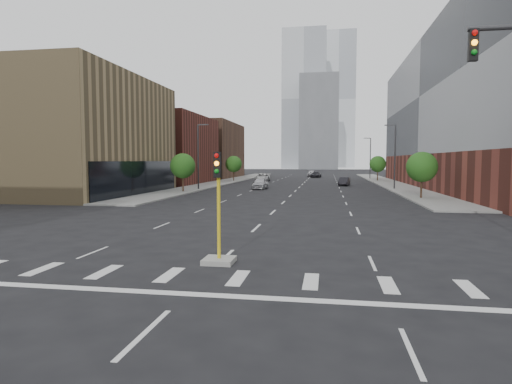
% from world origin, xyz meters
% --- Properties ---
extents(ground, '(400.00, 400.00, 0.00)m').
position_xyz_m(ground, '(0.00, 0.00, 0.00)').
color(ground, black).
rests_on(ground, ground).
extents(sidewalk_left_far, '(5.00, 92.00, 0.15)m').
position_xyz_m(sidewalk_left_far, '(-15.00, 74.00, 0.07)').
color(sidewalk_left_far, gray).
rests_on(sidewalk_left_far, ground).
extents(sidewalk_right_far, '(5.00, 92.00, 0.15)m').
position_xyz_m(sidewalk_right_far, '(15.00, 74.00, 0.07)').
color(sidewalk_right_far, gray).
rests_on(sidewalk_right_far, ground).
extents(building_left_mid, '(20.00, 24.00, 14.00)m').
position_xyz_m(building_left_mid, '(-27.50, 40.00, 7.00)').
color(building_left_mid, '#998156').
rests_on(building_left_mid, ground).
extents(building_left_far_a, '(20.00, 22.00, 12.00)m').
position_xyz_m(building_left_far_a, '(-27.50, 66.00, 6.00)').
color(building_left_far_a, brown).
rests_on(building_left_far_a, ground).
extents(building_left_far_b, '(20.00, 24.00, 13.00)m').
position_xyz_m(building_left_far_b, '(-27.50, 92.00, 6.50)').
color(building_left_far_b, brown).
rests_on(building_left_far_b, ground).
extents(building_right_main, '(24.00, 70.00, 22.00)m').
position_xyz_m(building_right_main, '(29.50, 60.00, 11.00)').
color(building_right_main, brown).
rests_on(building_right_main, ground).
extents(tower_left, '(22.00, 22.00, 70.00)m').
position_xyz_m(tower_left, '(-8.00, 220.00, 35.00)').
color(tower_left, '#B2B7BC').
rests_on(tower_left, ground).
extents(tower_right, '(20.00, 20.00, 80.00)m').
position_xyz_m(tower_right, '(10.00, 260.00, 40.00)').
color(tower_right, '#B2B7BC').
rests_on(tower_right, ground).
extents(tower_mid, '(18.00, 18.00, 44.00)m').
position_xyz_m(tower_mid, '(0.00, 200.00, 22.00)').
color(tower_mid, slate).
rests_on(tower_mid, ground).
extents(median_traffic_signal, '(1.20, 1.20, 4.40)m').
position_xyz_m(median_traffic_signal, '(0.00, 8.97, 0.97)').
color(median_traffic_signal, '#999993').
rests_on(median_traffic_signal, ground).
extents(streetlight_right_a, '(1.60, 0.22, 9.07)m').
position_xyz_m(streetlight_right_a, '(13.41, 55.00, 5.01)').
color(streetlight_right_a, '#2D2D30').
rests_on(streetlight_right_a, ground).
extents(streetlight_right_b, '(1.60, 0.22, 9.07)m').
position_xyz_m(streetlight_right_b, '(13.41, 90.00, 5.01)').
color(streetlight_right_b, '#2D2D30').
rests_on(streetlight_right_b, ground).
extents(streetlight_left, '(1.60, 0.22, 9.07)m').
position_xyz_m(streetlight_left, '(-13.41, 50.00, 5.01)').
color(streetlight_left, '#2D2D30').
rests_on(streetlight_left, ground).
extents(tree_left_near, '(3.20, 3.20, 4.85)m').
position_xyz_m(tree_left_near, '(-14.00, 45.00, 3.39)').
color(tree_left_near, '#382619').
rests_on(tree_left_near, ground).
extents(tree_left_far, '(3.20, 3.20, 4.85)m').
position_xyz_m(tree_left_far, '(-14.00, 75.00, 3.39)').
color(tree_left_far, '#382619').
rests_on(tree_left_far, ground).
extents(tree_right_near, '(3.20, 3.20, 4.85)m').
position_xyz_m(tree_right_near, '(14.00, 40.00, 3.39)').
color(tree_right_near, '#382619').
rests_on(tree_right_near, ground).
extents(tree_right_far, '(3.20, 3.20, 4.85)m').
position_xyz_m(tree_right_far, '(14.00, 80.00, 3.39)').
color(tree_right_far, '#382619').
rests_on(tree_right_far, ground).
extents(car_near_left, '(2.03, 4.67, 1.57)m').
position_xyz_m(car_near_left, '(-5.28, 53.07, 0.79)').
color(car_near_left, '#B4B4B9').
rests_on(car_near_left, ground).
extents(car_mid_right, '(2.15, 4.40, 1.39)m').
position_xyz_m(car_mid_right, '(6.93, 63.44, 0.69)').
color(car_mid_right, black).
rests_on(car_mid_right, ground).
extents(car_far_left, '(2.90, 5.85, 1.60)m').
position_xyz_m(car_far_left, '(-8.35, 75.46, 0.80)').
color(car_far_left, '#B3B3B3').
rests_on(car_far_left, ground).
extents(car_deep_right, '(2.77, 5.16, 1.42)m').
position_xyz_m(car_deep_right, '(1.50, 96.78, 0.71)').
color(car_deep_right, black).
rests_on(car_deep_right, ground).
extents(car_distant, '(2.07, 4.92, 1.66)m').
position_xyz_m(car_distant, '(0.24, 102.70, 0.83)').
color(car_distant, '#AAA9AD').
rests_on(car_distant, ground).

